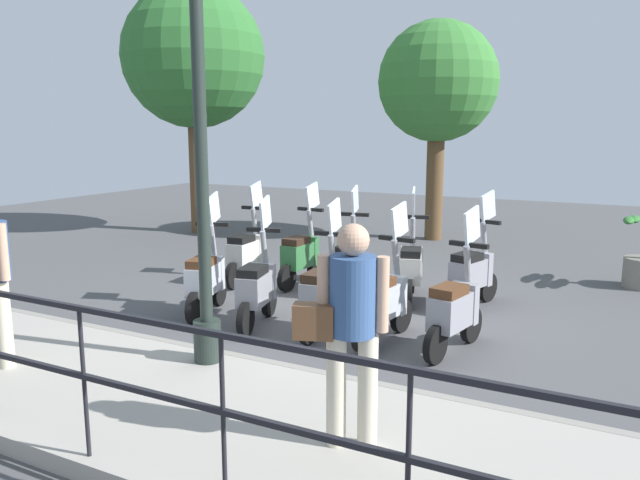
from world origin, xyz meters
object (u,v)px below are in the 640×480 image
object	(u,v)px
scooter_near_1	(383,300)
scooter_far_2	(349,262)
scooter_near_2	(323,293)
scooter_far_0	(472,272)
scooter_near_4	(206,278)
scooter_far_4	(247,252)
scooter_near_3	(257,287)
scooter_near_0	(455,309)
lamp_post_near	(201,141)
tree_large	(194,58)
scooter_far_3	(301,254)
tree_distant	(438,83)
pedestrian_with_bag	(349,319)
scooter_far_1	(411,266)

from	to	relation	value
scooter_near_1	scooter_far_2	bearing A→B (deg)	44.04
scooter_near_2	scooter_far_0	distance (m)	2.22
scooter_near_4	scooter_far_4	bearing A→B (deg)	0.43
scooter_near_3	scooter_near_4	bearing A→B (deg)	70.97
scooter_near_0	scooter_far_2	distance (m)	2.49
scooter_far_0	lamp_post_near	bearing A→B (deg)	170.19
tree_large	scooter_far_2	world-z (taller)	tree_large
scooter_near_2	scooter_near_4	world-z (taller)	same
scooter_near_2	scooter_far_3	distance (m)	2.23
tree_large	tree_distant	bearing A→B (deg)	-72.51
pedestrian_with_bag	tree_large	bearing A→B (deg)	23.71
tree_distant	scooter_near_0	xyz separation A→B (m)	(-6.47, -2.24, -2.76)
scooter_near_1	tree_distant	bearing A→B (deg)	20.61
scooter_near_3	scooter_far_3	world-z (taller)	same
lamp_post_near	scooter_far_0	distance (m)	4.22
scooter_near_0	scooter_far_1	bearing A→B (deg)	43.29
lamp_post_near	scooter_near_0	distance (m)	3.12
scooter_near_4	scooter_far_0	size ratio (longest dim) A/B	1.00
tree_distant	scooter_far_1	world-z (taller)	tree_distant
tree_distant	scooter_far_2	xyz separation A→B (m)	(-4.92, -0.30, -2.76)
scooter_near_1	scooter_near_4	world-z (taller)	same
scooter_near_0	scooter_near_1	size ratio (longest dim) A/B	1.00
lamp_post_near	tree_distant	xyz separation A→B (m)	(8.17, 0.31, 1.00)
tree_distant	scooter_near_2	bearing A→B (deg)	-173.71
lamp_post_near	tree_distant	size ratio (longest dim) A/B	1.04
pedestrian_with_bag	scooter_far_1	xyz separation A→B (m)	(4.25, 1.03, -0.60)
tree_large	scooter_far_3	xyz separation A→B (m)	(-3.16, -4.42, -3.36)
tree_large	scooter_near_4	distance (m)	7.27
scooter_near_1	scooter_far_4	world-z (taller)	same
pedestrian_with_bag	scooter_near_3	size ratio (longest dim) A/B	1.03
scooter_far_2	scooter_far_4	xyz separation A→B (m)	(-0.06, 1.70, 0.00)
scooter_near_1	scooter_far_4	xyz separation A→B (m)	(1.52, 2.85, 0.00)
scooter_far_1	scooter_near_4	bearing A→B (deg)	114.13
tree_large	scooter_near_2	bearing A→B (deg)	-131.02
tree_large	scooter_far_1	xyz separation A→B (m)	(-3.19, -6.16, -3.36)
scooter_near_0	scooter_far_0	distance (m)	1.77
scooter_near_1	scooter_far_3	size ratio (longest dim) A/B	1.00
lamp_post_near	scooter_near_3	xyz separation A→B (m)	(1.51, 0.41, -1.76)
scooter_near_3	scooter_near_4	distance (m)	0.83
pedestrian_with_bag	scooter_far_0	distance (m)	4.34
scooter_near_1	scooter_far_2	xyz separation A→B (m)	(1.58, 1.15, 0.00)
scooter_far_2	scooter_far_4	size ratio (longest dim) A/B	1.00
scooter_far_0	scooter_far_3	xyz separation A→B (m)	(-0.00, 2.58, 0.00)
scooter_near_4	scooter_far_3	xyz separation A→B (m)	(1.85, -0.35, 0.00)
pedestrian_with_bag	scooter_far_1	bearing A→B (deg)	-6.69
scooter_far_2	pedestrian_with_bag	bearing A→B (deg)	-166.60
scooter_far_3	lamp_post_near	bearing A→B (deg)	-163.25
pedestrian_with_bag	tree_large	world-z (taller)	tree_large
scooter_near_2	scooter_far_1	xyz separation A→B (m)	(1.78, -0.44, 0.00)
tree_distant	scooter_far_2	world-z (taller)	tree_distant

